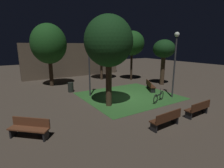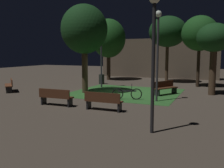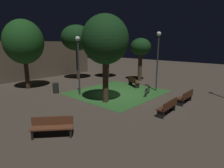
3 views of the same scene
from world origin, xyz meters
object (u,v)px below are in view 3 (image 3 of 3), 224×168
tree_left_canopy (24,42)px  lamp_post_plaza_east (158,52)px  bench_path_side (168,106)px  bench_corner (133,81)px  tree_tall_center (108,42)px  tree_back_right (141,48)px  bicycle (147,91)px  tree_back_left (105,40)px  tree_near_wall (77,38)px  bench_lawn_edge (52,126)px  bench_by_lamp (186,97)px  lamp_post_path_center (78,56)px  trash_bin (56,88)px

tree_left_canopy → lamp_post_plaza_east: (7.06, -9.07, -0.78)m
bench_path_side → tree_left_canopy: (-2.60, 12.30, 3.62)m
bench_corner → tree_tall_center: (1.62, 4.77, 3.71)m
tree_back_right → bicycle: 6.62m
tree_back_left → tree_tall_center: bearing=42.1°
tree_back_right → tree_back_left: size_ratio=0.78×
tree_left_canopy → bicycle: tree_left_canopy is taller
tree_back_right → bicycle: bearing=-140.2°
tree_back_right → bicycle: tree_back_right is taller
tree_back_right → tree_near_wall: (-4.03, 5.67, 1.05)m
bench_lawn_edge → lamp_post_plaza_east: lamp_post_plaza_east is taller
bench_path_side → bench_corner: size_ratio=1.01×
bench_by_lamp → bench_lawn_edge: 8.92m
bench_path_side → tree_back_left: (-0.73, 4.29, 3.73)m
bench_path_side → bench_by_lamp: same height
lamp_post_path_center → tree_tall_center: bearing=26.1°
bench_path_side → lamp_post_plaza_east: 6.20m
tree_near_wall → lamp_post_plaza_east: bearing=-82.1°
tree_near_wall → trash_bin: tree_near_wall is taller
tree_tall_center → lamp_post_plaza_east: bearing=-102.6°
bench_corner → tree_left_canopy: (-7.04, 6.65, 3.62)m
bench_corner → bicycle: 3.10m
bench_lawn_edge → tree_tall_center: bearing=33.3°
tree_near_wall → lamp_post_path_center: size_ratio=1.32×
tree_back_right → tree_left_canopy: (-9.82, 5.53, 0.58)m
tree_tall_center → lamp_post_path_center: bearing=-153.9°
bench_corner → lamp_post_plaza_east: (0.02, -2.43, 2.85)m
bench_path_side → lamp_post_path_center: (-0.83, 7.05, 2.60)m
tree_tall_center → bicycle: 8.95m
bicycle → lamp_post_path_center: bearing=132.1°
bench_lawn_edge → bicycle: 8.61m
bench_corner → lamp_post_plaza_east: lamp_post_plaza_east is taller
bench_corner → tree_near_wall: tree_near_wall is taller
bench_lawn_edge → trash_bin: 7.57m
bench_path_side → trash_bin: size_ratio=2.15×
bench_path_side → bench_by_lamp: (2.70, -0.00, 0.00)m
bench_path_side → tree_near_wall: bearing=75.6°
tree_back_right → lamp_post_path_center: tree_back_right is taller
lamp_post_path_center → lamp_post_plaza_east: bearing=-35.8°
bench_by_lamp → bench_corner: (1.75, 5.66, 0.00)m
tree_near_wall → tree_back_left: tree_near_wall is taller
lamp_post_path_center → bicycle: lamp_post_path_center is taller
tree_near_wall → lamp_post_plaza_east: size_ratio=1.21×
bench_by_lamp → bench_lawn_edge: (-8.53, 2.60, 0.00)m
tree_tall_center → bicycle: tree_tall_center is taller
tree_tall_center → tree_left_canopy: size_ratio=0.93×
bench_path_side → trash_bin: (-1.77, 8.99, -0.06)m
bench_by_lamp → tree_left_canopy: bearing=113.3°
bench_lawn_edge → bench_corner: same height
bench_path_side → bench_lawn_edge: (-5.83, 2.60, 0.00)m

